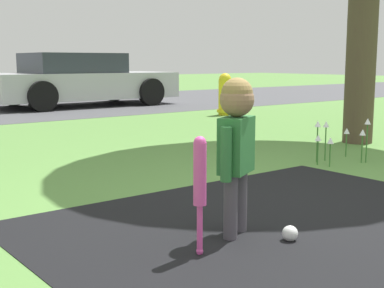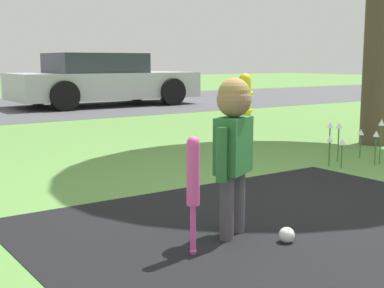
# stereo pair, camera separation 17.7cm
# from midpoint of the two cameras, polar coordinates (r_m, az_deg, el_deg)

# --- Properties ---
(ground_plane) EXTENTS (60.00, 60.00, 0.00)m
(ground_plane) POSITION_cam_midpoint_polar(r_m,az_deg,el_deg) (3.70, 14.04, -6.85)
(ground_plane) COLOR #5B8C42
(child) EXTENTS (0.33, 0.23, 0.90)m
(child) POSITION_cam_midpoint_polar(r_m,az_deg,el_deg) (2.97, 6.16, 0.98)
(child) COLOR #4C4751
(child) RESTS_ON ground
(baseball_bat) EXTENTS (0.07, 0.07, 0.62)m
(baseball_bat) POSITION_cam_midpoint_polar(r_m,az_deg,el_deg) (2.69, 2.01, -3.74)
(baseball_bat) COLOR #E54CA5
(baseball_bat) RESTS_ON ground
(sports_ball) EXTENTS (0.09, 0.09, 0.09)m
(sports_ball) POSITION_cam_midpoint_polar(r_m,az_deg,el_deg) (3.02, 11.76, -9.50)
(sports_ball) COLOR white
(sports_ball) RESTS_ON ground
(fire_hydrant) EXTENTS (0.33, 0.30, 0.77)m
(fire_hydrant) POSITION_cam_midpoint_polar(r_m,az_deg,el_deg) (9.84, 6.16, 5.25)
(fire_hydrant) COLOR yellow
(fire_hydrant) RESTS_ON ground
(parked_car) EXTENTS (4.08, 2.00, 1.15)m
(parked_car) POSITION_cam_midpoint_polar(r_m,az_deg,el_deg) (12.13, -9.16, 6.70)
(parked_car) COLOR #B7B7BC
(parked_car) RESTS_ON ground
(flower_bed) EXTENTS (0.64, 0.38, 0.44)m
(flower_bed) POSITION_cam_midpoint_polar(r_m,az_deg,el_deg) (5.38, 17.57, 1.04)
(flower_bed) COLOR #38702D
(flower_bed) RESTS_ON ground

